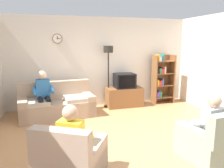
{
  "coord_description": "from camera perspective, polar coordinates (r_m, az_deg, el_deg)",
  "views": [
    {
      "loc": [
        -1.54,
        -4.0,
        1.95
      ],
      "look_at": [
        -0.1,
        1.02,
        0.96
      ],
      "focal_mm": 35.42,
      "sensor_mm": 36.0,
      "label": 1
    }
  ],
  "objects": [
    {
      "name": "armchair_near_window",
      "position": [
        3.35,
        -10.32,
        -19.14
      ],
      "size": [
        1.13,
        1.16,
        0.9
      ],
      "color": "tan",
      "rests_on": "ground_plane"
    },
    {
      "name": "floor_lamp",
      "position": [
        6.6,
        -0.95,
        6.38
      ],
      "size": [
        0.28,
        0.28,
        1.85
      ],
      "color": "black",
      "rests_on": "ground_plane"
    },
    {
      "name": "couch",
      "position": [
        6.07,
        -14.04,
        -5.25
      ],
      "size": [
        1.98,
        1.07,
        0.9
      ],
      "color": "tan",
      "rests_on": "ground_plane"
    },
    {
      "name": "ground_plane",
      "position": [
        4.71,
        4.7,
        -13.74
      ],
      "size": [
        12.0,
        12.0,
        0.0
      ],
      "primitive_type": "plane",
      "color": "#B27F51"
    },
    {
      "name": "person_in_left_armchair",
      "position": [
        3.28,
        -9.85,
        -13.62
      ],
      "size": [
        0.61,
        0.63,
        1.12
      ],
      "color": "yellow",
      "rests_on": "ground_plane"
    },
    {
      "name": "person_in_right_armchair",
      "position": [
        4.13,
        23.6,
        -9.21
      ],
      "size": [
        0.54,
        0.57,
        1.12
      ],
      "color": "silver",
      "rests_on": "ground_plane"
    },
    {
      "name": "back_wall_assembly",
      "position": [
        6.87,
        -3.02,
        5.7
      ],
      "size": [
        6.2,
        0.17,
        2.7
      ],
      "color": "silver",
      "rests_on": "ground_plane"
    },
    {
      "name": "tv",
      "position": [
        6.7,
        3.24,
        0.88
      ],
      "size": [
        0.6,
        0.49,
        0.44
      ],
      "color": "black",
      "rests_on": "tv_stand"
    },
    {
      "name": "bookshelf",
      "position": [
        7.3,
        12.65,
        1.66
      ],
      "size": [
        0.68,
        0.36,
        1.59
      ],
      "color": "brown",
      "rests_on": "ground_plane"
    },
    {
      "name": "tv_stand",
      "position": [
        6.83,
        3.13,
        -3.33
      ],
      "size": [
        1.1,
        0.56,
        0.59
      ],
      "color": "brown",
      "rests_on": "ground_plane"
    },
    {
      "name": "armchair_near_bookshelf",
      "position": [
        4.18,
        24.17,
        -13.62
      ],
      "size": [
        0.89,
        0.96,
        0.9
      ],
      "color": "gray",
      "rests_on": "ground_plane"
    },
    {
      "name": "person_on_couch",
      "position": [
        5.87,
        -17.28,
        -2.07
      ],
      "size": [
        0.54,
        0.56,
        1.24
      ],
      "color": "#3372B2",
      "rests_on": "ground_plane"
    }
  ]
}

